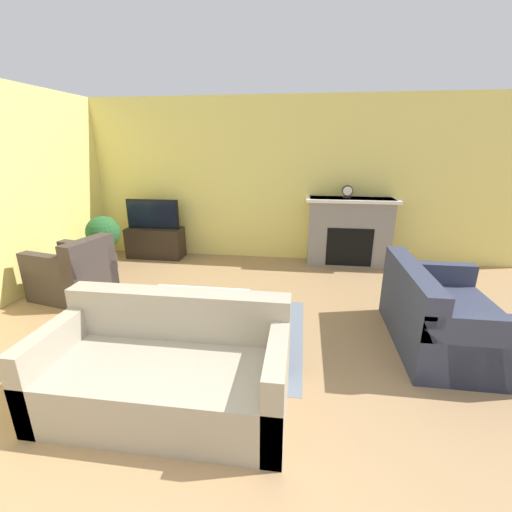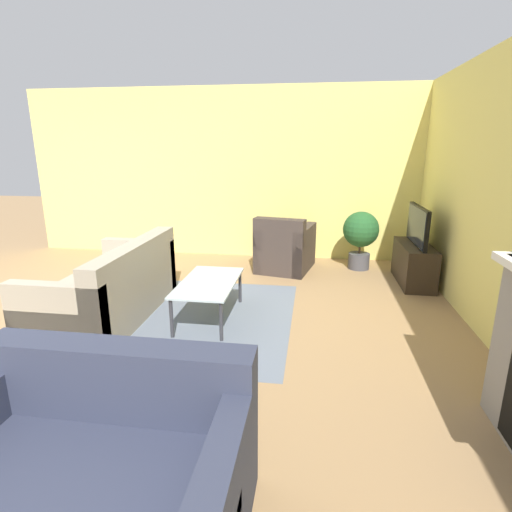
{
  "view_description": "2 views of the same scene",
  "coord_description": "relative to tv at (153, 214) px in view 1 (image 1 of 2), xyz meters",
  "views": [
    {
      "loc": [
        0.74,
        -0.97,
        1.95
      ],
      "look_at": [
        0.23,
        2.78,
        0.71
      ],
      "focal_mm": 24.0,
      "sensor_mm": 36.0,
      "label": 1
    },
    {
      "loc": [
        3.53,
        3.26,
        1.79
      ],
      "look_at": [
        0.07,
        2.76,
        0.82
      ],
      "focal_mm": 28.0,
      "sensor_mm": 36.0,
      "label": 2
    }
  ],
  "objects": [
    {
      "name": "tv_stand",
      "position": [
        -0.0,
        0.0,
        -0.52
      ],
      "size": [
        0.99,
        0.38,
        0.53
      ],
      "color": "#2D2319",
      "rests_on": "ground_plane"
    },
    {
      "name": "couch_loveseat",
      "position": [
        4.01,
        -2.32,
        -0.5
      ],
      "size": [
        0.98,
        1.42,
        0.82
      ],
      "rotation": [
        0.0,
        0.0,
        1.57
      ],
      "color": "#33384C",
      "rests_on": "ground_plane"
    },
    {
      "name": "couch_sectional",
      "position": [
        1.61,
        -3.48,
        -0.5
      ],
      "size": [
        1.83,
        0.9,
        0.82
      ],
      "color": "#9E937F",
      "rests_on": "ground_plane"
    },
    {
      "name": "tv",
      "position": [
        0.0,
        0.0,
        0.0
      ],
      "size": [
        0.93,
        0.06,
        0.51
      ],
      "color": "black",
      "rests_on": "tv_stand"
    },
    {
      "name": "area_rug",
      "position": [
        1.52,
        -2.43,
        -0.79
      ],
      "size": [
        2.27,
        1.77,
        0.0
      ],
      "color": "slate",
      "rests_on": "ground_plane"
    },
    {
      "name": "coffee_table",
      "position": [
        1.52,
        -2.42,
        -0.41
      ],
      "size": [
        1.07,
        0.57,
        0.42
      ],
      "color": "#333338",
      "rests_on": "ground_plane"
    },
    {
      "name": "wall_back",
      "position": [
        1.84,
        0.3,
        0.56
      ],
      "size": [
        8.85,
        0.06,
        2.7
      ],
      "color": "#EADB72",
      "rests_on": "ground_plane"
    },
    {
      "name": "armchair_by_window",
      "position": [
        -0.36,
        -1.75,
        -0.49
      ],
      "size": [
        1.01,
        0.89,
        0.82
      ],
      "rotation": [
        0.0,
        0.0,
        -1.78
      ],
      "color": "#3D332D",
      "rests_on": "ground_plane"
    },
    {
      "name": "mantel_clock",
      "position": [
        3.29,
        0.07,
        0.44
      ],
      "size": [
        0.17,
        0.07,
        0.2
      ],
      "color": "#28231E",
      "rests_on": "fireplace"
    },
    {
      "name": "potted_plant",
      "position": [
        -0.57,
        -0.65,
        -0.25
      ],
      "size": [
        0.52,
        0.52,
        0.87
      ],
      "color": "#47474C",
      "rests_on": "ground_plane"
    },
    {
      "name": "fireplace",
      "position": [
        3.37,
        0.07,
        -0.2
      ],
      "size": [
        1.45,
        0.46,
        1.12
      ],
      "color": "gray",
      "rests_on": "ground_plane"
    }
  ]
}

